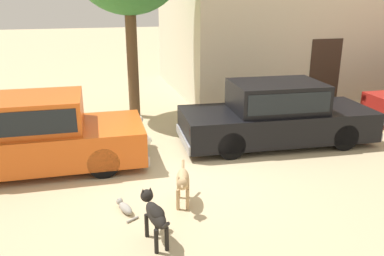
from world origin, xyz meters
TOP-DOWN VIEW (x-y plane):
  - ground_plane at (0.00, 0.00)m, footprint 80.00×80.00m
  - parked_sedan_nearest at (-2.76, 1.19)m, footprint 4.49×1.94m
  - parked_sedan_second at (2.61, 1.19)m, footprint 4.75×2.05m
  - stray_dog_spotted at (-0.93, -2.04)m, footprint 0.30×1.06m
  - stray_dog_tan at (-0.28, -1.14)m, footprint 0.38×1.00m
  - stray_cat at (-1.26, -1.09)m, footprint 0.31×0.63m

SIDE VIEW (x-z plane):
  - ground_plane at x=0.00m, z-range 0.00..0.00m
  - stray_cat at x=-1.26m, z-range -0.01..0.16m
  - stray_dog_tan at x=-0.28m, z-range 0.10..0.80m
  - stray_dog_spotted at x=-0.93m, z-range 0.12..0.81m
  - parked_sedan_second at x=2.61m, z-range -0.01..1.47m
  - parked_sedan_nearest at x=-2.76m, z-range -0.01..1.49m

